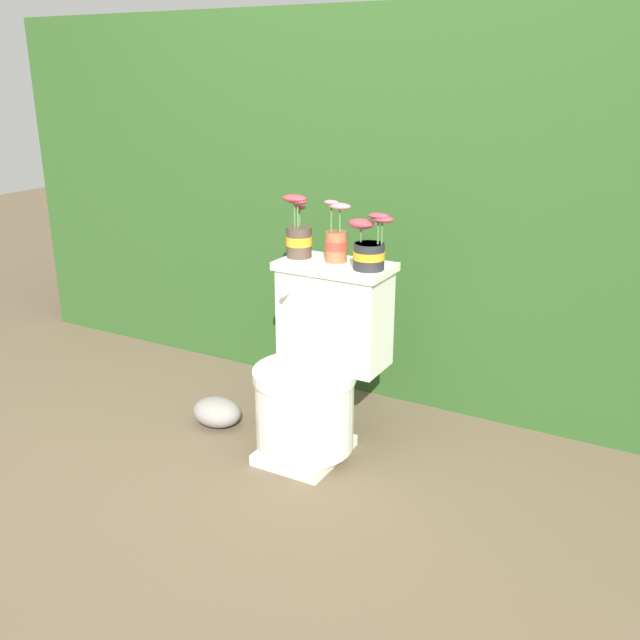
% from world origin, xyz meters
% --- Properties ---
extents(ground_plane, '(12.00, 12.00, 0.00)m').
position_xyz_m(ground_plane, '(0.00, 0.00, 0.00)').
color(ground_plane, brown).
extents(hedge_backdrop, '(3.96, 0.74, 1.60)m').
position_xyz_m(hedge_backdrop, '(0.00, 0.94, 0.80)').
color(hedge_backdrop, '#284C1E').
rests_on(hedge_backdrop, ground).
extents(toilet, '(0.42, 0.53, 0.69)m').
position_xyz_m(toilet, '(-0.02, 0.07, 0.32)').
color(toilet, silver).
rests_on(toilet, ground).
extents(potted_plant_left, '(0.11, 0.10, 0.24)m').
position_xyz_m(potted_plant_left, '(-0.18, 0.20, 0.78)').
color(potted_plant_left, '#47382D').
rests_on(potted_plant_left, toilet).
extents(potted_plant_midleft, '(0.10, 0.08, 0.23)m').
position_xyz_m(potted_plant_midleft, '(-0.02, 0.21, 0.77)').
color(potted_plant_midleft, '#9E5638').
rests_on(potted_plant_midleft, toilet).
extents(potted_plant_middle, '(0.17, 0.11, 0.20)m').
position_xyz_m(potted_plant_middle, '(0.13, 0.17, 0.77)').
color(potted_plant_middle, '#262628').
rests_on(potted_plant_middle, toilet).
extents(garden_stone, '(0.21, 0.17, 0.11)m').
position_xyz_m(garden_stone, '(-0.45, -0.00, 0.06)').
color(garden_stone, gray).
rests_on(garden_stone, ground).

